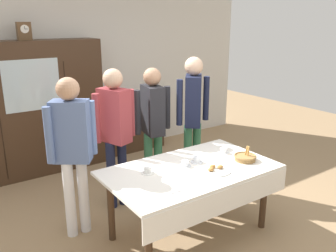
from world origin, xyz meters
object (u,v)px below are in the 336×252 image
Objects in this scene: book_stack at (133,100)px; dining_table at (192,178)px; wall_cabinet at (31,110)px; tea_cup_far_right at (148,171)px; person_behind_table_right at (153,119)px; person_beside_shelf at (72,143)px; tea_cup_front_edge at (197,160)px; person_behind_table_left at (115,125)px; bread_basket at (245,157)px; mantel_clock at (24,31)px; bookshelf_low at (134,125)px; tea_cup_back_edge at (224,151)px; spoon_center at (177,192)px; spoon_far_left at (242,169)px; person_by_cabinet at (193,109)px; pastry_plate at (216,170)px; tea_cup_mid_right at (185,164)px.

dining_table is at bearing -106.85° from book_stack.
wall_cabinet is 15.88× the size of tea_cup_far_right.
tea_cup_far_right is 1.11m from person_behind_table_right.
person_beside_shelf is (-0.55, 0.53, 0.25)m from tea_cup_far_right.
tea_cup_front_edge is 0.08× the size of person_behind_table_left.
person_beside_shelf reaches higher than bread_basket.
wall_cabinet is 8.60× the size of mantel_clock.
bookshelf_low is 2.80m from bread_basket.
person_beside_shelf is (-0.97, 0.72, 0.37)m from dining_table.
tea_cup_far_right is 0.54× the size of bread_basket.
tea_cup_back_edge is 0.08× the size of person_behind_table_left.
spoon_center is (-0.99, -0.46, -0.02)m from tea_cup_back_edge.
tea_cup_far_right is (0.45, -2.41, -1.27)m from mantel_clock.
spoon_center is (0.00, -0.49, -0.02)m from tea_cup_far_right.
spoon_far_left is at bearing -58.92° from person_behind_table_left.
pastry_plate is at bearing -117.68° from person_by_cabinet.
pastry_plate is (-0.63, -2.80, -0.11)m from book_stack.
tea_cup_back_edge is at bearing -58.83° from wall_cabinet.
bookshelf_low is 1.82m from person_by_cabinet.
dining_table is 0.23m from tea_cup_front_edge.
spoon_far_left is 1.00× the size of spoon_center.
tea_cup_mid_right is (-0.02, 0.10, 0.13)m from dining_table.
bread_basket is 1.52m from person_behind_table_left.
book_stack is 1.59× the size of tea_cup_back_edge.
book_stack is at bearing 77.29° from pastry_plate.
spoon_center is 0.07× the size of person_by_cabinet.
bread_basket is (1.51, -2.72, -0.18)m from wall_cabinet.
tea_cup_front_edge reaches higher than spoon_center.
tea_cup_mid_right is at bearing -107.84° from bookshelf_low.
tea_cup_mid_right is (0.86, -2.48, -1.27)m from mantel_clock.
person_behind_table_right is (-0.54, 0.13, -0.08)m from person_by_cabinet.
person_beside_shelf reaches higher than pastry_plate.
dining_table is at bearing -81.20° from tea_cup_mid_right.
dining_table is 1.26m from person_beside_shelf.
dining_table is at bearing 146.79° from spoon_far_left.
mantel_clock is 1.85× the size of tea_cup_far_right.
person_behind_table_left is at bearing 176.34° from person_by_cabinet.
bread_basket is (1.49, -2.72, -1.27)m from mantel_clock.
dining_table is at bearing -23.47° from tea_cup_far_right.
spoon_far_left is (1.29, -2.86, -1.30)m from mantel_clock.
tea_cup_far_right is 1.00× the size of tea_cup_mid_right.
person_behind_table_left is (0.06, 1.31, 0.27)m from spoon_center.
book_stack is at bearing 63.63° from tea_cup_far_right.
wall_cabinet reaches higher than tea_cup_front_edge.
tea_cup_back_edge is 0.29m from bread_basket.
tea_cup_far_right is 0.99m from tea_cup_back_edge.
bread_basket is at bearing -49.72° from person_behind_table_left.
mantel_clock is at bearing 134.39° from person_by_cabinet.
mantel_clock is 2.04m from book_stack.
dining_table is 14.64× the size of spoon_center.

